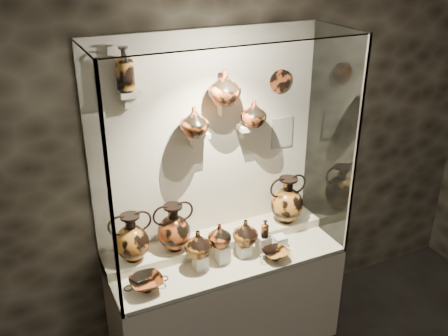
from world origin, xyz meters
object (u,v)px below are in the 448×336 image
at_px(amphora_right, 287,200).
at_px(ovoid_vase_c, 254,113).
at_px(kylix_left, 146,283).
at_px(jug_c, 245,232).
at_px(lekythos_small, 265,228).
at_px(ovoid_vase_b, 225,87).
at_px(jug_a, 198,244).
at_px(ovoid_vase_a, 194,122).
at_px(amphora_left, 132,237).
at_px(amphora_mid, 174,227).
at_px(jug_b, 219,235).
at_px(lekythos_tall, 125,67).
at_px(kylix_right, 275,254).

relative_size(amphora_right, ovoid_vase_c, 1.96).
distance_m(amphora_right, ovoid_vase_c, 0.78).
bearing_deg(amphora_right, kylix_left, -176.72).
height_order(jug_c, lekythos_small, jug_c).
bearing_deg(lekythos_small, ovoid_vase_b, 152.65).
bearing_deg(jug_a, ovoid_vase_a, 75.73).
bearing_deg(amphora_left, amphora_right, -19.63).
xyz_separation_m(amphora_mid, jug_b, (0.27, -0.19, -0.03)).
xyz_separation_m(amphora_left, jug_b, (0.57, -0.19, -0.03)).
bearing_deg(lekythos_tall, jug_b, -19.22).
bearing_deg(ovoid_vase_b, jug_c, -54.93).
relative_size(kylix_left, kylix_right, 1.21).
relative_size(amphora_left, lekythos_small, 2.26).
relative_size(amphora_mid, amphora_right, 0.95).
distance_m(amphora_mid, kylix_right, 0.75).
xyz_separation_m(amphora_mid, ovoid_vase_b, (0.41, 0.03, 0.95)).
bearing_deg(ovoid_vase_b, amphora_left, -157.82).
distance_m(jug_b, lekythos_tall, 1.30).
relative_size(amphora_left, jug_a, 1.79).
distance_m(amphora_left, ovoid_vase_b, 1.19).
height_order(kylix_left, lekythos_tall, lekythos_tall).
distance_m(kylix_right, lekythos_tall, 1.65).
distance_m(kylix_left, ovoid_vase_b, 1.38).
xyz_separation_m(amphora_mid, kylix_right, (0.64, -0.34, -0.20)).
relative_size(kylix_right, ovoid_vase_a, 1.14).
height_order(jug_a, lekythos_small, jug_a).
bearing_deg(amphora_left, ovoid_vase_b, -16.68).
height_order(amphora_mid, ovoid_vase_b, ovoid_vase_b).
xyz_separation_m(jug_a, jug_b, (0.17, 0.01, 0.02)).
bearing_deg(amphora_left, kylix_right, -39.05).
xyz_separation_m(kylix_left, lekythos_tall, (0.07, 0.36, 1.33)).
bearing_deg(ovoid_vase_c, amphora_mid, -158.75).
distance_m(amphora_right, kylix_right, 0.49).
height_order(amphora_mid, jug_b, amphora_mid).
xyz_separation_m(lekythos_tall, ovoid_vase_a, (0.43, -0.04, -0.40)).
xyz_separation_m(jug_c, kylix_left, (-0.77, -0.09, -0.13)).
relative_size(jug_a, jug_b, 1.14).
xyz_separation_m(kylix_right, ovoid_vase_a, (-0.44, 0.38, 0.94)).
distance_m(amphora_left, jug_a, 0.45).
bearing_deg(jug_a, amphora_right, 19.63).
relative_size(jug_a, jug_c, 1.03).
bearing_deg(amphora_mid, lekythos_tall, 178.76).
bearing_deg(ovoid_vase_a, jug_b, -51.31).
bearing_deg(kylix_right, lekythos_small, 112.95).
bearing_deg(ovoid_vase_b, amphora_mid, -155.84).
bearing_deg(jug_b, lekythos_small, -27.21).
relative_size(jug_b, lekythos_small, 1.11).
bearing_deg(kylix_right, kylix_left, -169.62).
distance_m(amphora_mid, jug_c, 0.51).
xyz_separation_m(ovoid_vase_b, ovoid_vase_c, (0.23, 0.02, -0.22)).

